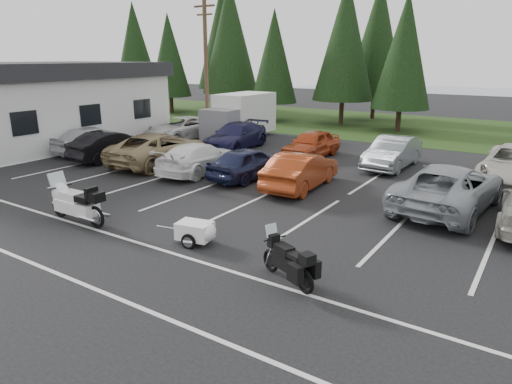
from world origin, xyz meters
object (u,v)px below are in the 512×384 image
object	(u,v)px
car_near_3	(199,158)
car_near_4	(249,163)
car_far_1	(236,136)
car_far_2	(311,144)
cargo_trailer	(195,233)
car_near_1	(112,145)
car_near_6	(449,187)
car_near_2	(159,148)
car_far_3	(393,153)
building	(24,104)
utility_pole	(206,65)
car_far_0	(181,128)
adventure_motorcycle	(287,257)
car_near_5	(301,170)
touring_motorcycle	(76,199)
car_near_0	(93,139)
box_truck	(236,117)

from	to	relation	value
car_near_3	car_near_4	world-z (taller)	car_near_4
car_far_1	car_far_2	size ratio (longest dim) A/B	1.21
car_near_4	cargo_trailer	size ratio (longest dim) A/B	2.94
car_near_1	car_near_6	xyz separation A→B (m)	(16.60, 0.96, 0.06)
car_near_1	car_far_1	world-z (taller)	car_near_1
car_near_2	car_far_3	world-z (taller)	car_near_2
car_near_3	car_near_6	world-z (taller)	car_near_6
building	utility_pole	xyz separation A→B (m)	(8.00, 8.00, 2.25)
car_near_3	car_far_1	world-z (taller)	car_far_1
car_near_1	car_near_4	bearing A→B (deg)	-172.72
utility_pole	car_near_4	size ratio (longest dim) A/B	2.13
building	car_far_0	distance (m)	9.69
car_near_1	adventure_motorcycle	size ratio (longest dim) A/B	2.15
car_near_5	touring_motorcycle	size ratio (longest dim) A/B	1.58
car_far_0	adventure_motorcycle	xyz separation A→B (m)	(15.53, -13.42, -0.09)
car_far_3	cargo_trailer	world-z (taller)	car_far_3
car_far_3	car_near_2	bearing A→B (deg)	-149.13
car_near_0	car_far_1	world-z (taller)	car_near_0
touring_motorcycle	cargo_trailer	size ratio (longest dim) A/B	2.00
car_far_2	car_far_1	bearing A→B (deg)	-174.36
car_near_0	car_far_0	xyz separation A→B (m)	(1.24, 5.95, -0.04)
car_near_4	adventure_motorcycle	world-z (taller)	car_near_4
utility_pole	adventure_motorcycle	size ratio (longest dim) A/B	4.20
car_near_0	car_near_4	size ratio (longest dim) A/B	1.09
car_near_1	adventure_motorcycle	xyz separation A→B (m)	(14.54, -6.93, -0.11)
car_near_5	adventure_motorcycle	distance (m)	8.35
box_truck	car_far_3	distance (m)	11.50
car_near_0	car_near_4	bearing A→B (deg)	-177.89
car_near_0	car_near_2	bearing A→B (deg)	-178.23
car_far_0	cargo_trailer	bearing A→B (deg)	-42.50
car_near_4	building	bearing A→B (deg)	7.17
car_near_2	car_far_1	distance (m)	5.45
car_near_5	touring_motorcycle	world-z (taller)	touring_motorcycle
car_near_3	car_far_3	xyz separation A→B (m)	(7.24, 5.94, 0.05)
car_far_3	car_far_2	bearing A→B (deg)	-177.98
utility_pole	box_truck	distance (m)	3.85
car_near_0	car_near_1	world-z (taller)	car_near_0
car_far_1	adventure_motorcycle	bearing A→B (deg)	-55.48
car_far_1	cargo_trailer	size ratio (longest dim) A/B	3.61
box_truck	car_near_3	distance (m)	9.39
car_far_1	car_far_2	distance (m)	4.83
car_far_2	touring_motorcycle	bearing A→B (deg)	-95.24
car_near_4	cargo_trailer	bearing A→B (deg)	118.05
car_near_6	car_far_2	xyz separation A→B (m)	(-8.02, 5.24, -0.09)
car_near_0	car_far_2	size ratio (longest dim) A/B	1.08
utility_pole	adventure_motorcycle	xyz separation A→B (m)	(14.76, -15.21, -4.05)
box_truck	car_far_0	bearing A→B (deg)	-140.40
utility_pole	car_far_0	bearing A→B (deg)	-113.13
car_far_1	box_truck	bearing A→B (deg)	119.70
car_near_0	touring_motorcycle	bearing A→B (deg)	141.07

